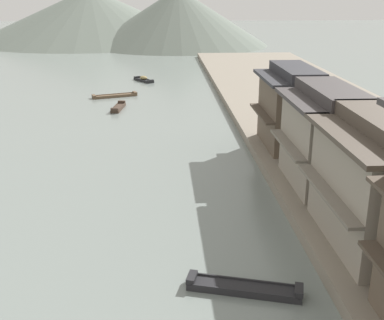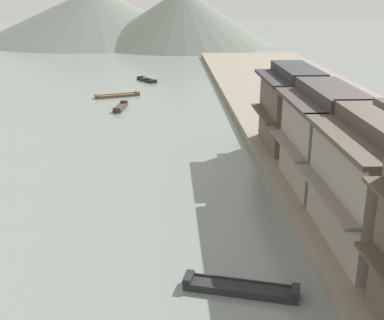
{
  "view_description": "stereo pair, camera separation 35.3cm",
  "coord_description": "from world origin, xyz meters",
  "px_view_note": "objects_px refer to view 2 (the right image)",
  "views": [
    {
      "loc": [
        0.14,
        -10.5,
        12.3
      ],
      "look_at": [
        2.04,
        20.34,
        1.51
      ],
      "focal_mm": 45.87,
      "sensor_mm": 36.0,
      "label": 1
    },
    {
      "loc": [
        0.5,
        -10.52,
        12.3
      ],
      "look_at": [
        2.04,
        20.34,
        1.51
      ],
      "focal_mm": 45.87,
      "sensor_mm": 36.0,
      "label": 2
    }
  ],
  "objects_px": {
    "boat_moored_nearest": "(147,79)",
    "house_waterfront_narrow": "(295,108)",
    "house_waterfront_tall": "(328,138)",
    "boat_moored_second": "(117,96)",
    "boat_moored_far": "(121,107)",
    "boat_moored_third": "(241,288)"
  },
  "relations": [
    {
      "from": "boat_moored_nearest",
      "to": "boat_moored_second",
      "type": "xyz_separation_m",
      "value": [
        -3.15,
        -10.48,
        -0.13
      ]
    },
    {
      "from": "boat_moored_nearest",
      "to": "house_waterfront_narrow",
      "type": "xyz_separation_m",
      "value": [
        12.62,
        -33.15,
        3.43
      ]
    },
    {
      "from": "boat_moored_third",
      "to": "boat_moored_second",
      "type": "bearing_deg",
      "value": 102.48
    },
    {
      "from": "boat_moored_second",
      "to": "house_waterfront_tall",
      "type": "distance_m",
      "value": 34.72
    },
    {
      "from": "boat_moored_second",
      "to": "house_waterfront_tall",
      "type": "height_order",
      "value": "house_waterfront_tall"
    },
    {
      "from": "boat_moored_third",
      "to": "house_waterfront_narrow",
      "type": "bearing_deg",
      "value": 69.96
    },
    {
      "from": "house_waterfront_tall",
      "to": "house_waterfront_narrow",
      "type": "height_order",
      "value": "same"
    },
    {
      "from": "boat_moored_second",
      "to": "house_waterfront_narrow",
      "type": "relative_size",
      "value": 0.74
    },
    {
      "from": "house_waterfront_narrow",
      "to": "boat_moored_far",
      "type": "bearing_deg",
      "value": 132.58
    },
    {
      "from": "boat_moored_nearest",
      "to": "house_waterfront_narrow",
      "type": "relative_size",
      "value": 0.53
    },
    {
      "from": "boat_moored_third",
      "to": "house_waterfront_narrow",
      "type": "height_order",
      "value": "house_waterfront_narrow"
    },
    {
      "from": "boat_moored_far",
      "to": "boat_moored_third",
      "type": "bearing_deg",
      "value": -76.74
    },
    {
      "from": "boat_moored_nearest",
      "to": "house_waterfront_tall",
      "type": "xyz_separation_m",
      "value": [
        12.7,
        -41.17,
        3.43
      ]
    },
    {
      "from": "boat_moored_far",
      "to": "house_waterfront_narrow",
      "type": "height_order",
      "value": "house_waterfront_narrow"
    },
    {
      "from": "boat_moored_third",
      "to": "house_waterfront_narrow",
      "type": "relative_size",
      "value": 0.68
    },
    {
      "from": "house_waterfront_tall",
      "to": "boat_moored_third",
      "type": "bearing_deg",
      "value": -123.23
    },
    {
      "from": "boat_moored_nearest",
      "to": "house_waterfront_tall",
      "type": "distance_m",
      "value": 43.22
    },
    {
      "from": "house_waterfront_narrow",
      "to": "boat_moored_third",
      "type": "bearing_deg",
      "value": -110.04
    },
    {
      "from": "boat_moored_second",
      "to": "house_waterfront_tall",
      "type": "bearing_deg",
      "value": -62.68
    },
    {
      "from": "boat_moored_second",
      "to": "boat_moored_far",
      "type": "height_order",
      "value": "boat_moored_far"
    },
    {
      "from": "boat_moored_far",
      "to": "house_waterfront_tall",
      "type": "distance_m",
      "value": 28.59
    },
    {
      "from": "boat_moored_far",
      "to": "house_waterfront_tall",
      "type": "height_order",
      "value": "house_waterfront_tall"
    }
  ]
}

